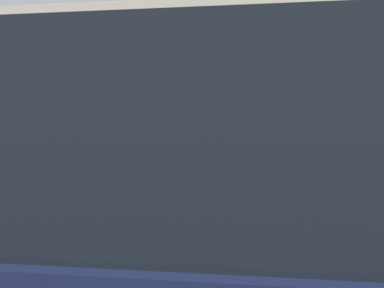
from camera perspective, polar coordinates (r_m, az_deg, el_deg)
The scene contains 4 objects.
parking_meter at distance 4.39m, azimuth -2.89°, elevation -1.57°, with size 0.18×0.19×1.53m.
pedestrian_at_meter at distance 4.34m, azimuth 3.33°, elevation -2.66°, with size 0.64×0.65×1.79m.
background_railing at distance 6.37m, azimuth 2.39°, elevation -4.17°, with size 24.06×0.06×1.01m.
backdrop_wall at distance 8.21m, azimuth 5.14°, elevation 0.76°, with size 32.00×0.50×2.81m, color #ADA38E.
Camera 1 is at (1.31, -3.84, 1.47)m, focal length 73.44 mm.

